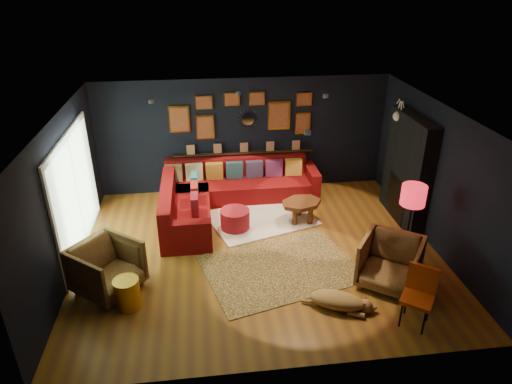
{
  "coord_description": "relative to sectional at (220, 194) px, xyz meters",
  "views": [
    {
      "loc": [
        -0.93,
        -6.99,
        4.73
      ],
      "look_at": [
        -0.02,
        0.3,
        1.09
      ],
      "focal_mm": 32.0,
      "sensor_mm": 36.0,
      "label": 1
    }
  ],
  "objects": [
    {
      "name": "gold_stool",
      "position": [
        -1.59,
        -3.04,
        -0.08
      ],
      "size": [
        0.39,
        0.39,
        0.49
      ],
      "primitive_type": "cylinder",
      "color": "gold",
      "rests_on": "ground"
    },
    {
      "name": "ledge",
      "position": [
        0.61,
        0.87,
        0.6
      ],
      "size": [
        3.2,
        0.12,
        0.04
      ],
      "primitive_type": "cube",
      "color": "black",
      "rests_on": "room_walls"
    },
    {
      "name": "armchair_left",
      "position": [
        -1.94,
        -2.6,
        0.15
      ],
      "size": [
        1.23,
        1.24,
        0.94
      ],
      "primitive_type": "imported",
      "rotation": [
        0.0,
        0.0,
        0.9
      ],
      "color": "#BD7E41",
      "rests_on": "ground"
    },
    {
      "name": "dog",
      "position": [
        1.6,
        -3.49,
        -0.13
      ],
      "size": [
        1.28,
        0.98,
        0.36
      ],
      "primitive_type": null,
      "rotation": [
        0.0,
        0.0,
        -0.41
      ],
      "color": "#AC864A",
      "rests_on": "leopard_rug"
    },
    {
      "name": "sliding_door",
      "position": [
        -2.6,
        -1.21,
        0.78
      ],
      "size": [
        0.06,
        2.8,
        2.2
      ],
      "color": "white",
      "rests_on": "ground"
    },
    {
      "name": "floor",
      "position": [
        0.61,
        -1.81,
        -0.32
      ],
      "size": [
        6.5,
        6.5,
        0.0
      ],
      "primitive_type": "plane",
      "color": "brown",
      "rests_on": "ground"
    },
    {
      "name": "deer_head",
      "position": [
        3.75,
        -0.41,
        1.73
      ],
      "size": [
        0.5,
        0.28,
        0.45
      ],
      "color": "white",
      "rests_on": "fireplace"
    },
    {
      "name": "pouf",
      "position": [
        0.24,
        -0.92,
        -0.1
      ],
      "size": [
        0.59,
        0.59,
        0.38
      ],
      "primitive_type": "cylinder",
      "color": "#A41B29",
      "rests_on": "shag_rug"
    },
    {
      "name": "orange_chair",
      "position": [
        2.67,
        -3.89,
        0.22
      ],
      "size": [
        0.6,
        0.6,
        0.91
      ],
      "rotation": [
        0.0,
        0.0,
        -0.65
      ],
      "color": "black",
      "rests_on": "ground"
    },
    {
      "name": "coffee_table",
      "position": [
        1.61,
        -0.79,
        0.05
      ],
      "size": [
        1.01,
        0.87,
        0.43
      ],
      "rotation": [
        0.0,
        0.0,
        0.3
      ],
      "color": "brown",
      "rests_on": "shag_rug"
    },
    {
      "name": "room_walls",
      "position": [
        0.61,
        -1.81,
        1.27
      ],
      "size": [
        6.5,
        6.5,
        6.5
      ],
      "color": "black",
      "rests_on": "ground"
    },
    {
      "name": "ceiling_spots",
      "position": [
        0.61,
        -1.01,
        2.24
      ],
      "size": [
        3.3,
        2.5,
        0.06
      ],
      "color": "black",
      "rests_on": "room_walls"
    },
    {
      "name": "sectional",
      "position": [
        0.0,
        0.0,
        0.0
      ],
      "size": [
        3.41,
        2.69,
        0.86
      ],
      "color": "maroon",
      "rests_on": "ground"
    },
    {
      "name": "leopard_rug",
      "position": [
        0.92,
        -2.36,
        -0.32
      ],
      "size": [
        2.95,
        2.44,
        0.01
      ],
      "primitive_type": "cube",
      "rotation": [
        0.0,
        0.0,
        0.27
      ],
      "color": "tan",
      "rests_on": "ground"
    },
    {
      "name": "armchair_right",
      "position": [
        2.6,
        -3.01,
        0.14
      ],
      "size": [
        1.23,
        1.22,
        0.93
      ],
      "primitive_type": "imported",
      "rotation": [
        0.0,
        0.0,
        -0.63
      ],
      "color": "#BD7E41",
      "rests_on": "ground"
    },
    {
      "name": "floor_lamp",
      "position": [
        3.11,
        -2.43,
        0.93
      ],
      "size": [
        0.41,
        0.41,
        1.5
      ],
      "color": "black",
      "rests_on": "ground"
    },
    {
      "name": "gallery_wall",
      "position": [
        0.6,
        0.91,
        1.48
      ],
      "size": [
        3.15,
        0.04,
        1.02
      ],
      "color": "gold",
      "rests_on": "room_walls"
    },
    {
      "name": "shag_rug",
      "position": [
        0.82,
        -0.6,
        -0.31
      ],
      "size": [
        2.41,
        2.05,
        0.03
      ],
      "primitive_type": "cube",
      "rotation": [
        0.0,
        0.0,
        0.31
      ],
      "color": "white",
      "rests_on": "ground"
    },
    {
      "name": "sunburst_mirror",
      "position": [
        0.71,
        0.91,
        1.38
      ],
      "size": [
        0.47,
        0.16,
        0.47
      ],
      "color": "silver",
      "rests_on": "room_walls"
    },
    {
      "name": "fireplace",
      "position": [
        3.71,
        -0.91,
        0.7
      ],
      "size": [
        0.31,
        1.6,
        2.2
      ],
      "color": "black",
      "rests_on": "ground"
    }
  ]
}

